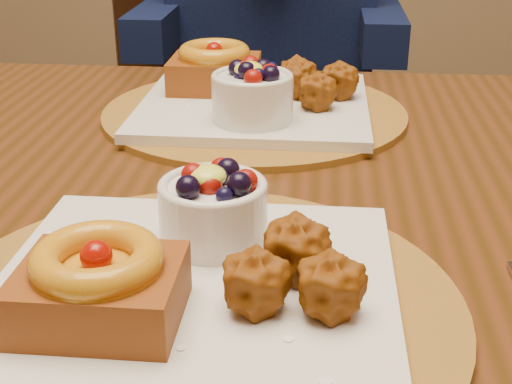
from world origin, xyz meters
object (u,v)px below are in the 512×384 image
Objects in this scene: place_setting_near at (190,281)px; place_setting_far at (252,97)px; chair_far at (237,109)px; dining_table at (234,255)px.

place_setting_far is at bearing 90.11° from place_setting_near.
place_setting_far is at bearing -103.09° from chair_far.
place_setting_near is at bearing -106.43° from chair_far.
dining_table is at bearing -89.18° from place_setting_far.
chair_far reaches higher than place_setting_far.
place_setting_far is (-0.00, 0.21, 0.10)m from dining_table.
dining_table is 0.89m from chair_far.
chair_far is (-0.10, 1.09, -0.22)m from place_setting_near.
chair_far is at bearing 96.73° from dining_table.
place_setting_near is 0.38× the size of chair_far.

